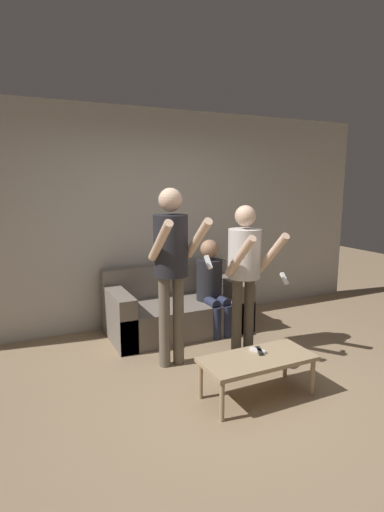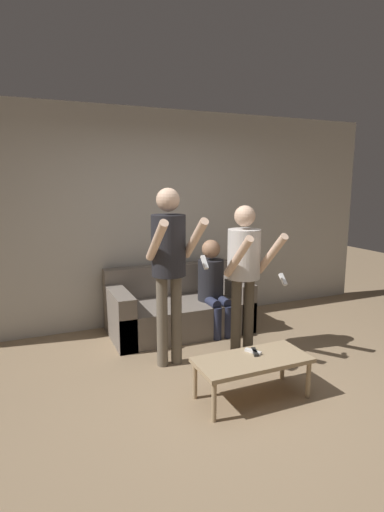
{
  "view_description": "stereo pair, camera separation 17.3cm",
  "coord_description": "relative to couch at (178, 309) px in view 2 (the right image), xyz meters",
  "views": [
    {
      "loc": [
        -1.74,
        -2.62,
        1.81
      ],
      "look_at": [
        0.11,
        1.27,
        1.01
      ],
      "focal_mm": 28.0,
      "sensor_mm": 36.0,
      "label": 1
    },
    {
      "loc": [
        -1.58,
        -2.69,
        1.81
      ],
      "look_at": [
        0.11,
        1.27,
        1.01
      ],
      "focal_mm": 28.0,
      "sensor_mm": 36.0,
      "label": 2
    }
  ],
  "objects": [
    {
      "name": "person_standing_left",
      "position": [
        -0.42,
        -0.87,
        0.84
      ],
      "size": [
        0.45,
        0.64,
        1.76
      ],
      "color": "#6B6051",
      "rests_on": "ground_plane"
    },
    {
      "name": "person_standing_right",
      "position": [
        0.42,
        -0.87,
        0.72
      ],
      "size": [
        0.46,
        0.66,
        1.58
      ],
      "color": "brown",
      "rests_on": "ground_plane"
    },
    {
      "name": "remote_near",
      "position": [
        0.07,
        -1.66,
        0.11
      ],
      "size": [
        0.09,
        0.15,
        0.02
      ],
      "color": "black",
      "rests_on": "coffee_table"
    },
    {
      "name": "ground_plane",
      "position": [
        -0.11,
        -1.71,
        -0.26
      ],
      "size": [
        14.0,
        14.0,
        0.0
      ],
      "primitive_type": "plane",
      "color": "#937A5B"
    },
    {
      "name": "coffee_table",
      "position": [
        0.0,
        -1.73,
        0.06
      ],
      "size": [
        0.97,
        0.44,
        0.36
      ],
      "color": "tan",
      "rests_on": "ground_plane"
    },
    {
      "name": "person_seated",
      "position": [
        0.38,
        -0.19,
        0.35
      ],
      "size": [
        0.31,
        0.53,
        1.13
      ],
      "color": "#282D47",
      "rests_on": "ground_plane"
    },
    {
      "name": "wall_back",
      "position": [
        -0.11,
        0.46,
        1.09
      ],
      "size": [
        6.4,
        0.06,
        2.7
      ],
      "color": "#B7B2A8",
      "rests_on": "ground_plane"
    },
    {
      "name": "couch",
      "position": [
        0.0,
        0.0,
        0.0
      ],
      "size": [
        1.68,
        0.87,
        0.77
      ],
      "color": "slate",
      "rests_on": "ground_plane"
    },
    {
      "name": "remote_far",
      "position": [
        0.06,
        -1.64,
        0.11
      ],
      "size": [
        0.1,
        0.15,
        0.02
      ],
      "color": "white",
      "rests_on": "coffee_table"
    }
  ]
}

